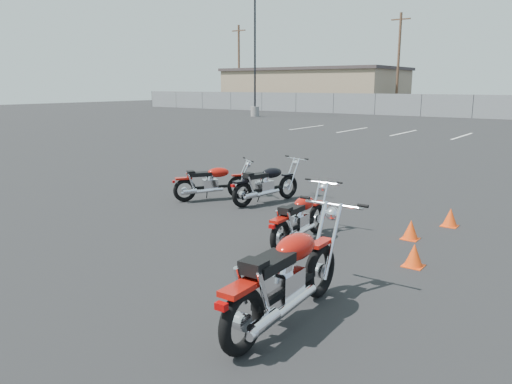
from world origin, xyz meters
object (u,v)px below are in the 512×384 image
Objects in this scene: motorcycle_front_red at (212,182)px; motorcycle_third_red at (300,218)px; motorcycle_rear_red at (286,277)px; motorcycle_second_black at (266,184)px.

motorcycle_third_red is (3.21, -1.52, 0.01)m from motorcycle_front_red.
motorcycle_rear_red reaches higher than motorcycle_third_red.
motorcycle_front_red is 3.55m from motorcycle_third_red.
motorcycle_third_red is at bearing 118.07° from motorcycle_rear_red.
motorcycle_rear_red is (1.34, -2.51, 0.11)m from motorcycle_third_red.
motorcycle_rear_red is at bearing -61.93° from motorcycle_third_red.
motorcycle_second_black reaches higher than motorcycle_third_red.
motorcycle_third_red is 2.84m from motorcycle_rear_red.
motorcycle_front_red is at bearing 154.66° from motorcycle_third_red.
motorcycle_rear_red is at bearing -41.53° from motorcycle_front_red.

